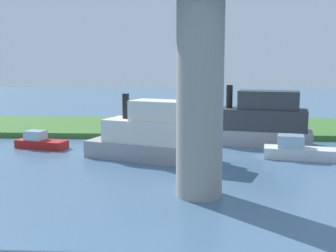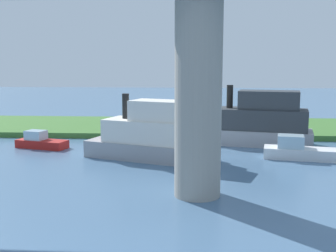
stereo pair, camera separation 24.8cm
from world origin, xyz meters
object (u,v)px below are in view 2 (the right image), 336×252
(riverboat_paddlewheel, at_px, (257,123))
(houseboat_blue, at_px, (298,150))
(mooring_post, at_px, (116,127))
(bridge_pylon, at_px, (198,97))
(person_on_bank, at_px, (213,122))
(pontoon_yellow, at_px, (40,142))
(skiff_small, at_px, (152,135))

(riverboat_paddlewheel, xyz_separation_m, houseboat_blue, (-2.23, 5.20, -1.24))
(houseboat_blue, bearing_deg, mooring_post, -29.64)
(houseboat_blue, bearing_deg, bridge_pylon, 51.08)
(houseboat_blue, bearing_deg, riverboat_paddlewheel, -66.78)
(bridge_pylon, relative_size, person_on_bank, 7.37)
(riverboat_paddlewheel, distance_m, pontoon_yellow, 17.92)
(bridge_pylon, height_order, skiff_small, bridge_pylon)
(bridge_pylon, distance_m, houseboat_blue, 12.36)
(bridge_pylon, relative_size, houseboat_blue, 1.93)
(skiff_small, bearing_deg, riverboat_paddlewheel, -143.87)
(pontoon_yellow, bearing_deg, mooring_post, -131.04)
(person_on_bank, height_order, riverboat_paddlewheel, riverboat_paddlewheel)
(person_on_bank, height_order, pontoon_yellow, person_on_bank)
(person_on_bank, bearing_deg, pontoon_yellow, 27.99)
(skiff_small, relative_size, pontoon_yellow, 2.16)
(person_on_bank, relative_size, riverboat_paddlewheel, 0.14)
(skiff_small, distance_m, riverboat_paddlewheel, 10.14)
(bridge_pylon, xyz_separation_m, pontoon_yellow, (12.68, -11.52, -4.62))
(houseboat_blue, bearing_deg, pontoon_yellow, -7.34)
(person_on_bank, bearing_deg, houseboat_blue, 119.28)
(riverboat_paddlewheel, xyz_separation_m, pontoon_yellow, (17.68, 2.64, -1.35))
(skiff_small, relative_size, riverboat_paddlewheel, 0.93)
(bridge_pylon, distance_m, person_on_bank, 19.54)
(pontoon_yellow, height_order, houseboat_blue, houseboat_blue)
(mooring_post, xyz_separation_m, skiff_small, (-4.39, 9.20, 0.84))
(skiff_small, height_order, pontoon_yellow, skiff_small)
(person_on_bank, xyz_separation_m, houseboat_blue, (-5.68, 10.13, -0.60))
(riverboat_paddlewheel, height_order, houseboat_blue, riverboat_paddlewheel)
(skiff_small, xyz_separation_m, houseboat_blue, (-10.42, -0.78, -1.11))
(bridge_pylon, distance_m, riverboat_paddlewheel, 15.36)
(person_on_bank, xyz_separation_m, riverboat_paddlewheel, (-3.45, 4.93, 0.65))
(pontoon_yellow, bearing_deg, houseboat_blue, 172.66)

